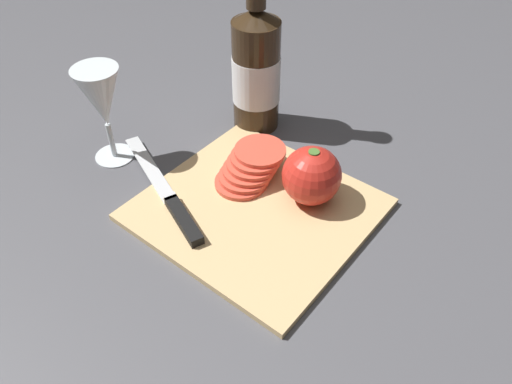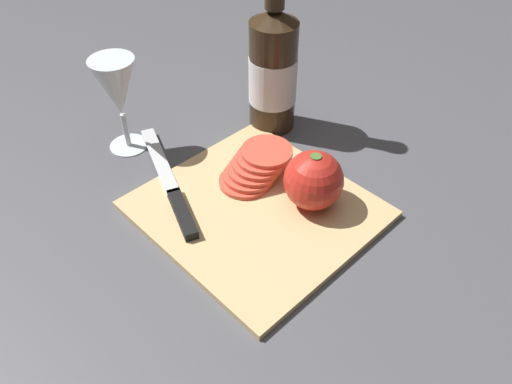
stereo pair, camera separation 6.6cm
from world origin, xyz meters
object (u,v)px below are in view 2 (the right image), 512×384
(whole_tomato, at_px, (313,180))
(tomato_slice_stack_near, at_px, (256,166))
(wine_bottle, at_px, (273,69))
(knife, at_px, (176,199))
(wine_glass, at_px, (117,91))

(whole_tomato, distance_m, tomato_slice_stack_near, 0.10)
(wine_bottle, height_order, knife, wine_bottle)
(wine_bottle, height_order, wine_glass, wine_bottle)
(knife, relative_size, tomato_slice_stack_near, 2.12)
(wine_bottle, xyz_separation_m, knife, (-0.05, 0.26, -0.10))
(wine_bottle, height_order, whole_tomato, wine_bottle)
(tomato_slice_stack_near, bearing_deg, wine_glass, 22.78)
(whole_tomato, xyz_separation_m, tomato_slice_stack_near, (0.10, 0.02, -0.02))
(wine_glass, distance_m, whole_tomato, 0.34)
(whole_tomato, relative_size, knife, 0.33)
(wine_glass, relative_size, knife, 0.61)
(whole_tomato, bearing_deg, tomato_slice_stack_near, 10.69)
(wine_bottle, xyz_separation_m, tomato_slice_stack_near, (-0.09, 0.13, -0.08))
(wine_glass, bearing_deg, whole_tomato, -160.82)
(wine_bottle, distance_m, whole_tomato, 0.23)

